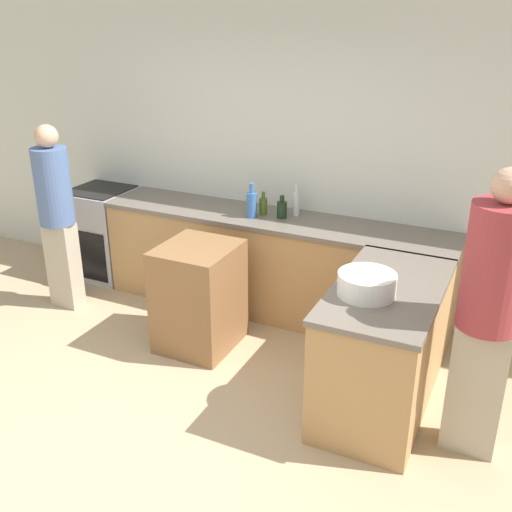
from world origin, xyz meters
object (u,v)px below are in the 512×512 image
(wine_bottle_dark, at_px, (282,209))
(olive_oil_bottle, at_px, (263,206))
(vinegar_bottle_clear, at_px, (296,203))
(water_bottle_blue, at_px, (252,204))
(person_by_range, at_px, (57,211))
(person_at_peninsula, at_px, (489,309))
(range_oven, at_px, (104,232))
(island_table, at_px, (199,297))
(mixing_bowl, at_px, (367,284))

(wine_bottle_dark, distance_m, olive_oil_bottle, 0.18)
(vinegar_bottle_clear, height_order, wine_bottle_dark, vinegar_bottle_clear)
(water_bottle_blue, bearing_deg, person_by_range, -157.87)
(person_at_peninsula, bearing_deg, vinegar_bottle_clear, 143.05)
(range_oven, relative_size, island_table, 1.05)
(mixing_bowl, bearing_deg, olive_oil_bottle, 137.38)
(vinegar_bottle_clear, xyz_separation_m, person_at_peninsula, (1.73, -1.30, -0.03))
(person_by_range, bearing_deg, vinegar_bottle_clear, 24.05)
(island_table, height_order, person_by_range, person_by_range)
(mixing_bowl, height_order, person_at_peninsula, person_at_peninsula)
(vinegar_bottle_clear, xyz_separation_m, person_by_range, (-1.94, -0.87, -0.09))
(water_bottle_blue, distance_m, olive_oil_bottle, 0.13)
(island_table, bearing_deg, person_at_peninsula, -9.34)
(range_oven, height_order, wine_bottle_dark, wine_bottle_dark)
(island_table, distance_m, person_by_range, 1.57)
(wine_bottle_dark, distance_m, person_at_peninsula, 2.17)
(wine_bottle_dark, xyz_separation_m, olive_oil_bottle, (-0.18, 0.01, 0.00))
(mixing_bowl, height_order, wine_bottle_dark, wine_bottle_dark)
(water_bottle_blue, distance_m, person_by_range, 1.74)
(range_oven, bearing_deg, mixing_bowl, -20.34)
(person_by_range, distance_m, person_at_peninsula, 3.70)
(mixing_bowl, bearing_deg, island_table, 167.44)
(island_table, height_order, water_bottle_blue, water_bottle_blue)
(olive_oil_bottle, bearing_deg, person_at_peninsula, -30.94)
(person_at_peninsula, bearing_deg, water_bottle_blue, 152.11)
(vinegar_bottle_clear, bearing_deg, range_oven, -176.41)
(mixing_bowl, distance_m, vinegar_bottle_clear, 1.61)
(olive_oil_bottle, bearing_deg, water_bottle_blue, -119.49)
(range_oven, xyz_separation_m, person_at_peninsula, (3.80, -1.17, 0.54))
(mixing_bowl, relative_size, wine_bottle_dark, 1.87)
(island_table, height_order, person_at_peninsula, person_at_peninsula)
(range_oven, distance_m, vinegar_bottle_clear, 2.15)
(range_oven, distance_m, wine_bottle_dark, 2.05)
(person_by_range, bearing_deg, water_bottle_blue, 22.13)
(olive_oil_bottle, height_order, person_at_peninsula, person_at_peninsula)
(wine_bottle_dark, bearing_deg, olive_oil_bottle, 176.90)
(mixing_bowl, relative_size, olive_oil_bottle, 1.80)
(mixing_bowl, xyz_separation_m, wine_bottle_dark, (-1.08, 1.15, 0.01))
(vinegar_bottle_clear, height_order, water_bottle_blue, water_bottle_blue)
(person_by_range, bearing_deg, mixing_bowl, -7.73)
(wine_bottle_dark, bearing_deg, range_oven, -179.52)
(person_at_peninsula, bearing_deg, range_oven, 162.85)
(wine_bottle_dark, distance_m, person_by_range, 2.00)
(range_oven, height_order, olive_oil_bottle, olive_oil_bottle)
(olive_oil_bottle, xyz_separation_m, person_at_peninsula, (2.00, -1.20, 0.00))
(water_bottle_blue, bearing_deg, island_table, -99.52)
(olive_oil_bottle, bearing_deg, range_oven, -179.15)
(wine_bottle_dark, height_order, person_by_range, person_by_range)
(island_table, distance_m, mixing_bowl, 1.58)
(range_oven, height_order, person_by_range, person_by_range)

